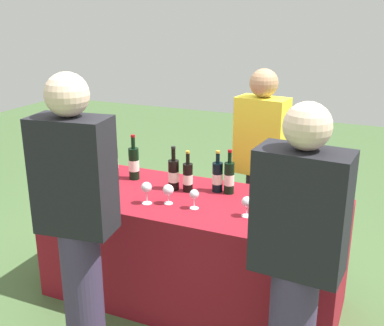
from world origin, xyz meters
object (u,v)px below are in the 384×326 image
object	(u,v)px
wine_bottle_4	(217,177)
wine_bottle_5	(229,177)
ice_bucket	(311,205)
server_pouring	(260,163)
wine_bottle_0	(114,161)
wine_bottle_1	(134,163)
guest_0	(77,216)
wine_bottle_2	(174,174)
guest_1	(297,257)
wine_glass_3	(247,203)
wine_bottle_7	(310,191)
wine_glass_1	(168,191)
wine_bottle_3	(188,177)
wine_glass_0	(146,188)
wine_glass_4	(266,210)
wine_glass_2	(194,195)
wine_bottle_6	(293,186)

from	to	relation	value
wine_bottle_4	wine_bottle_5	size ratio (longest dim) A/B	0.95
ice_bucket	server_pouring	bearing A→B (deg)	127.21
wine_bottle_0	wine_bottle_1	xyz separation A→B (m)	(0.18, -0.00, 0.01)
wine_bottle_5	ice_bucket	bearing A→B (deg)	-17.33
guest_0	server_pouring	bearing A→B (deg)	59.77
wine_bottle_2	guest_1	size ratio (longest dim) A/B	0.19
wine_glass_3	ice_bucket	size ratio (longest dim) A/B	0.69
wine_glass_3	wine_bottle_2	bearing A→B (deg)	159.08
wine_bottle_4	server_pouring	xyz separation A→B (m)	(0.17, 0.48, -0.02)
wine_bottle_7	server_pouring	xyz separation A→B (m)	(-0.47, 0.48, -0.02)
wine_glass_1	wine_glass_3	xyz separation A→B (m)	(0.53, 0.02, -0.00)
wine_bottle_3	guest_1	world-z (taller)	guest_1
wine_glass_1	wine_glass_3	size ratio (longest dim) A/B	1.03
wine_bottle_1	wine_glass_0	world-z (taller)	wine_bottle_1
wine_bottle_1	wine_glass_4	bearing A→B (deg)	-18.20
wine_bottle_2	wine_glass_2	size ratio (longest dim) A/B	2.43
wine_bottle_0	wine_bottle_4	size ratio (longest dim) A/B	1.07
wine_bottle_4	wine_glass_0	distance (m)	0.52
wine_glass_2	guest_1	xyz separation A→B (m)	(0.76, -0.52, 0.00)
wine_bottle_1	wine_bottle_6	xyz separation A→B (m)	(1.18, 0.02, -0.01)
guest_1	ice_bucket	bearing A→B (deg)	99.42
wine_bottle_0	wine_bottle_5	bearing A→B (deg)	0.69
wine_glass_0	server_pouring	distance (m)	1.01
wine_glass_1	wine_bottle_1	bearing A→B (deg)	144.03
wine_glass_1	ice_bucket	bearing A→B (deg)	9.70
wine_glass_3	ice_bucket	world-z (taller)	ice_bucket
wine_bottle_6	wine_glass_0	distance (m)	0.96
wine_bottle_7	wine_glass_0	distance (m)	1.05
wine_bottle_4	wine_glass_3	world-z (taller)	wine_bottle_4
guest_0	guest_1	bearing A→B (deg)	-1.32
wine_bottle_2	ice_bucket	size ratio (longest dim) A/B	1.66
wine_bottle_4	wine_glass_3	distance (m)	0.45
wine_bottle_5	guest_0	xyz separation A→B (m)	(-0.53, -0.99, 0.03)
wine_bottle_4	wine_bottle_7	size ratio (longest dim) A/B	1.01
wine_glass_0	guest_0	bearing A→B (deg)	-98.96
wine_glass_0	wine_bottle_1	bearing A→B (deg)	129.75
wine_glass_1	wine_bottle_3	bearing A→B (deg)	83.97
wine_glass_3	guest_1	bearing A→B (deg)	-52.28
wine_glass_1	wine_glass_3	distance (m)	0.53
wine_glass_0	wine_bottle_4	bearing A→B (deg)	48.33
wine_bottle_4	server_pouring	distance (m)	0.51
wine_bottle_7	server_pouring	world-z (taller)	server_pouring
wine_glass_0	wine_glass_4	xyz separation A→B (m)	(0.79, 0.01, -0.02)
wine_bottle_4	wine_bottle_5	xyz separation A→B (m)	(0.09, 0.00, 0.01)
wine_bottle_7	ice_bucket	world-z (taller)	wine_bottle_7
wine_glass_4	guest_1	distance (m)	0.56
wine_glass_2	wine_glass_4	world-z (taller)	wine_glass_2
wine_bottle_4	wine_bottle_6	distance (m)	0.52
wine_bottle_5	wine_bottle_4	bearing A→B (deg)	-179.40
wine_bottle_0	wine_glass_1	distance (m)	0.70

